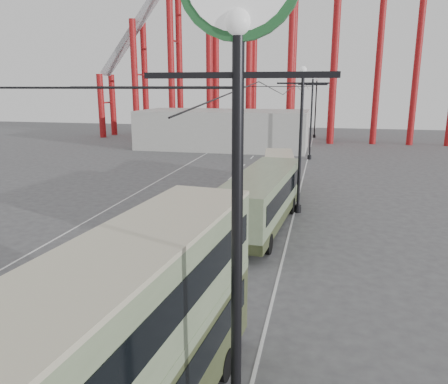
% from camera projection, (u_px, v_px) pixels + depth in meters
% --- Properties ---
extents(ground, '(160.00, 160.00, 0.00)m').
position_uv_depth(ground, '(71.00, 366.00, 13.04)').
color(ground, '#48484A').
rests_on(ground, ground).
extents(road_markings, '(12.52, 120.00, 0.01)m').
position_uv_depth(road_markings, '(210.00, 200.00, 31.89)').
color(road_markings, silver).
rests_on(road_markings, ground).
extents(lamp_post_near, '(3.20, 0.44, 10.80)m').
position_uv_depth(lamp_post_near, '(238.00, 103.00, 7.13)').
color(lamp_post_near, black).
rests_on(lamp_post_near, ground).
extents(lamp_post_mid, '(3.20, 0.44, 9.32)m').
position_uv_depth(lamp_post_mid, '(300.00, 142.00, 27.79)').
color(lamp_post_mid, black).
rests_on(lamp_post_mid, ground).
extents(lamp_post_far, '(3.20, 0.44, 9.32)m').
position_uv_depth(lamp_post_far, '(311.00, 118.00, 48.63)').
color(lamp_post_far, black).
rests_on(lamp_post_far, ground).
extents(lamp_post_distant, '(3.20, 0.44, 9.32)m').
position_uv_depth(lamp_post_distant, '(316.00, 108.00, 69.48)').
color(lamp_post_distant, black).
rests_on(lamp_post_distant, ground).
extents(fairground_shed, '(22.00, 10.00, 5.00)m').
position_uv_depth(fairground_shed, '(224.00, 129.00, 58.27)').
color(fairground_shed, '#A7A7A2').
rests_on(fairground_shed, ground).
extents(double_decker_bus, '(3.21, 9.62, 5.07)m').
position_uv_depth(double_decker_bus, '(142.00, 332.00, 9.64)').
color(double_decker_bus, '#343B20').
rests_on(double_decker_bus, ground).
extents(single_decker_green, '(3.62, 11.81, 3.29)m').
position_uv_depth(single_decker_green, '(262.00, 197.00, 25.25)').
color(single_decker_green, '#70825F').
rests_on(single_decker_green, ground).
extents(single_decker_cream, '(3.28, 9.20, 2.80)m').
position_uv_depth(single_decker_cream, '(279.00, 171.00, 34.39)').
color(single_decker_cream, beige).
rests_on(single_decker_cream, ground).
extents(pedestrian, '(0.69, 0.60, 1.61)m').
position_uv_depth(pedestrian, '(193.00, 243.00, 20.94)').
color(pedestrian, black).
rests_on(pedestrian, ground).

